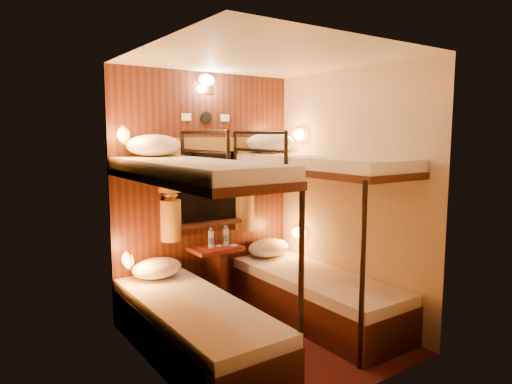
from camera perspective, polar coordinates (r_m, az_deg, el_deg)
floor at (r=4.21m, az=1.09°, el=-17.84°), size 2.10×2.10×0.00m
ceiling at (r=3.86m, az=1.18°, el=16.44°), size 2.10×2.10×0.00m
wall_back at (r=4.74m, az=-6.33°, el=0.12°), size 2.40×0.00×2.40m
wall_front at (r=3.08m, az=12.69°, el=-3.84°), size 2.40×0.00×2.40m
wall_left at (r=3.37m, az=-12.78°, el=-2.88°), size 0.00×2.40×2.40m
wall_right at (r=4.51m, az=11.49°, el=-0.34°), size 0.00×2.40×2.40m
back_panel at (r=4.72m, az=-6.24°, el=0.11°), size 2.00×0.03×2.40m
bunk_left at (r=3.74m, az=-7.79°, el=-11.95°), size 0.72×1.90×1.82m
bunk_right at (r=4.44m, az=7.45°, el=-8.81°), size 0.72×1.90×1.82m
window at (r=4.70m, az=-6.06°, el=-0.16°), size 1.00×0.12×0.79m
curtains at (r=4.66m, az=-5.87°, el=0.80°), size 1.10×0.22×1.00m
back_fixtures at (r=4.68m, az=-6.21°, el=12.87°), size 0.54×0.09×0.48m
reading_lamps at (r=4.43m, az=-4.18°, el=0.18°), size 2.00×0.20×1.25m
table at (r=4.73m, az=-5.02°, el=-9.61°), size 0.50×0.34×0.66m
bottle_left at (r=4.60m, az=-5.65°, el=-5.92°), size 0.06×0.06×0.21m
bottle_right at (r=4.68m, az=-3.82°, el=-5.64°), size 0.06×0.06×0.21m
sachet_a at (r=4.70m, az=-2.86°, el=-6.69°), size 0.09×0.07×0.01m
sachet_b at (r=4.68m, az=-4.65°, el=-6.75°), size 0.10×0.09×0.01m
pillow_lower_left at (r=4.38m, az=-12.27°, el=-9.28°), size 0.47×0.34×0.18m
pillow_lower_right at (r=5.02m, az=1.56°, el=-6.96°), size 0.49×0.35×0.19m
pillow_upper_left at (r=4.21m, az=-12.68°, el=5.73°), size 0.50×0.36×0.20m
pillow_upper_right at (r=4.84m, az=1.83°, el=6.19°), size 0.55×0.39×0.22m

